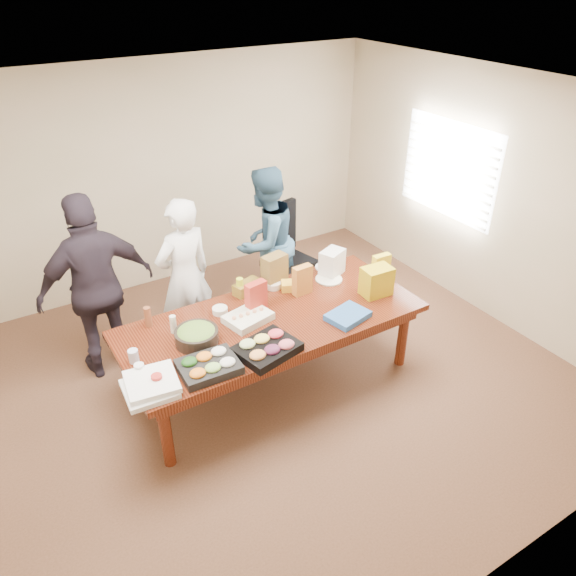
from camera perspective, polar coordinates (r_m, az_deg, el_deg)
floor at (r=5.55m, az=-1.57°, el=-9.59°), size 5.50×5.00×0.02m
ceiling at (r=4.30m, az=-2.11°, el=19.06°), size 5.50×5.00×0.02m
wall_back at (r=6.88m, az=-12.51°, el=11.24°), size 5.50×0.04×2.70m
wall_front at (r=3.28m, az=21.56°, el=-15.23°), size 5.50×0.04×2.70m
wall_right at (r=6.46m, az=20.07°, el=8.78°), size 0.04×5.00×2.70m
window_panel at (r=6.75m, az=16.27°, el=11.71°), size 0.03×1.40×1.10m
window_blinds at (r=6.72m, az=16.03°, el=11.67°), size 0.04×1.36×1.00m
conference_table at (r=5.30m, az=-1.63°, el=-6.44°), size 2.80×1.20×0.75m
office_chair at (r=6.44m, az=0.15°, el=2.98°), size 0.70×0.70×1.14m
person_center at (r=5.63m, az=-10.62°, el=1.12°), size 0.68×0.51×1.68m
person_right at (r=6.20m, az=-2.36°, el=4.78°), size 1.01×0.91×1.72m
person_left at (r=5.47m, az=-19.16°, el=0.02°), size 1.13×0.52×1.88m
veggie_tray at (r=4.50m, az=-8.20°, el=-8.06°), size 0.49×0.39×0.07m
fruit_tray at (r=4.64m, az=-2.18°, el=-6.32°), size 0.57×0.49×0.08m
sheet_cake at (r=5.03m, az=-4.16°, el=-3.09°), size 0.45×0.38×0.07m
salad_bowl at (r=4.80m, az=-9.43°, el=-4.99°), size 0.43×0.43×0.12m
chip_bag_blue at (r=5.09m, az=6.21°, el=-2.87°), size 0.42×0.35×0.06m
chip_bag_red at (r=5.11m, az=-3.31°, el=-0.94°), size 0.22×0.12×0.30m
chip_bag_yellow at (r=5.68m, az=9.60°, el=2.12°), size 0.19×0.09×0.28m
chip_bag_orange at (r=5.37m, az=1.49°, el=0.83°), size 0.20×0.10×0.30m
mayo_jar at (r=5.38m, az=-3.07°, el=-0.16°), size 0.09×0.09×0.14m
mustard_bottle at (r=5.38m, az=-5.00°, el=0.10°), size 0.07×0.07×0.19m
dressing_bottle at (r=5.08m, az=-14.30°, el=-2.91°), size 0.07×0.07×0.19m
ranch_bottle at (r=4.95m, az=-11.79°, el=-3.69°), size 0.07×0.07×0.17m
banana_bunch at (r=5.49m, az=0.59°, el=0.26°), size 0.29×0.24×0.08m
bread_loaf at (r=5.45m, az=-4.28°, el=0.10°), size 0.31×0.20×0.11m
kraft_bag at (r=5.51m, az=-1.40°, el=1.87°), size 0.27×0.19×0.33m
red_cup at (r=4.41m, az=-13.39°, el=-9.37°), size 0.09×0.09×0.11m
clear_cup_a at (r=4.55m, az=-15.11°, el=-8.20°), size 0.08×0.08×0.11m
clear_cup_b at (r=4.70m, az=-15.70°, el=-6.80°), size 0.10×0.10×0.12m
pizza_box_lower at (r=4.40m, az=-14.14°, el=-10.11°), size 0.41×0.41×0.04m
pizza_box_upper at (r=4.40m, az=-13.94°, el=-9.41°), size 0.43×0.43×0.04m
plate_a at (r=5.68m, az=4.25°, el=0.92°), size 0.30×0.30×0.02m
plate_b at (r=5.90m, az=3.93°, el=2.17°), size 0.24×0.24×0.01m
dip_bowl_a at (r=5.52m, az=-1.51°, el=0.32°), size 0.19×0.19×0.06m
dip_bowl_b at (r=5.17m, az=-7.06°, el=-2.31°), size 0.17×0.17×0.06m
grocery_bag_white at (r=5.73m, az=4.59°, el=2.66°), size 0.30×0.26×0.27m
grocery_bag_yellow at (r=5.43m, az=9.15°, el=0.71°), size 0.30×0.22×0.29m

